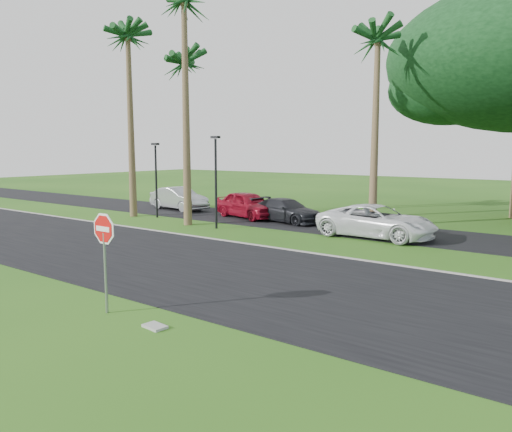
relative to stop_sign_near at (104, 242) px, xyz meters
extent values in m
plane|color=#235014|center=(-0.50, 3.00, -1.77)|extent=(120.00, 120.00, 0.00)
cube|color=black|center=(-0.50, 5.00, -1.76)|extent=(120.00, 8.00, 0.02)
cube|color=black|center=(-0.50, 15.50, -1.76)|extent=(120.00, 5.00, 0.02)
cube|color=gray|center=(-0.50, 9.05, -1.74)|extent=(120.00, 0.12, 0.06)
cylinder|color=gray|center=(0.00, 0.00, -0.77)|extent=(0.07, 0.07, 2.00)
cylinder|color=white|center=(0.00, 0.00, 0.33)|extent=(1.05, 0.02, 1.05)
cylinder|color=red|center=(0.00, 0.00, 0.33)|extent=(0.90, 0.02, 0.90)
cube|color=white|center=(0.00, 0.00, 0.33)|extent=(0.50, 0.02, 0.12)
cone|color=brown|center=(-13.50, 12.00, 3.48)|extent=(0.44, 0.44, 10.50)
cone|color=brown|center=(-11.00, 14.00, 2.73)|extent=(0.44, 0.44, 9.00)
cone|color=brown|center=(-8.50, 11.50, 3.98)|extent=(0.44, 0.44, 11.50)
cone|color=brown|center=(-0.50, 17.00, 2.98)|extent=(0.44, 0.44, 9.50)
cylinder|color=black|center=(-12.00, 12.50, 0.33)|extent=(0.12, 0.12, 4.20)
cube|color=black|center=(-12.00, 12.50, 2.51)|extent=(0.45, 0.25, 0.12)
cylinder|color=black|center=(-6.50, 11.50, 0.48)|extent=(0.12, 0.12, 4.50)
cube|color=black|center=(-6.50, 11.50, 2.81)|extent=(0.45, 0.25, 0.12)
imported|color=#A8AAAF|center=(-13.57, 15.83, -1.04)|extent=(4.62, 2.09, 1.47)
imported|color=maroon|center=(-7.57, 15.47, -1.01)|extent=(4.83, 2.90, 1.54)
imported|color=black|center=(-4.83, 15.41, -1.14)|extent=(4.61, 2.44, 1.27)
imported|color=white|center=(1.10, 13.80, -1.03)|extent=(5.36, 2.54, 1.48)
cube|color=gray|center=(1.73, 0.00, -1.74)|extent=(0.58, 0.41, 0.06)
camera|label=1|loc=(10.04, -7.32, 2.24)|focal=35.00mm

